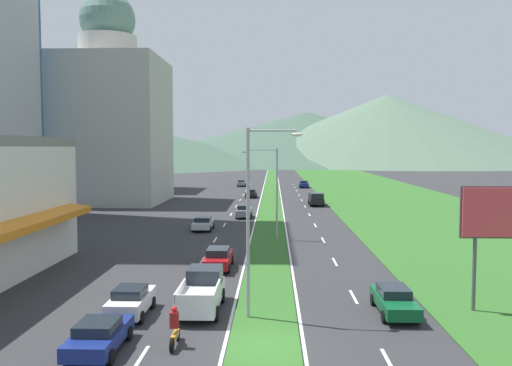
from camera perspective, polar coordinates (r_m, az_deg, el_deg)
The scene contains 49 objects.
ground_plane at distance 23.84m, azimuth 0.89°, elevation -17.57°, with size 600.00×600.00×0.00m, color #2D2D30.
grass_median at distance 82.64m, azimuth 1.62°, elevation -2.12°, with size 3.20×240.00×0.06m, color #2D6023.
grass_verge_right at distance 85.07m, azimuth 15.65°, elevation -2.09°, with size 24.00×240.00×0.06m, color #2D6023.
lane_dash_left_2 at distance 23.20m, azimuth -12.55°, elevation -18.27°, with size 0.16×2.80×0.01m, color silver.
lane_dash_left_3 at distance 31.81m, azimuth -8.28°, elevation -12.04°, with size 0.16×2.80×0.01m, color silver.
lane_dash_left_4 at distance 40.73m, azimuth -5.95°, elevation -8.47°, with size 0.16×2.80×0.01m, color silver.
lane_dash_left_5 at distance 49.79m, azimuth -4.48°, elevation -6.18°, with size 0.16×2.80×0.01m, color silver.
lane_dash_left_6 at distance 58.92m, azimuth -3.47°, elevation -4.60°, with size 0.16×2.80×0.01m, color silver.
lane_dash_left_7 at distance 68.10m, azimuth -2.74°, elevation -3.44°, with size 0.16×2.80×0.01m, color silver.
lane_dash_left_8 at distance 77.32m, azimuth -2.18°, elevation -2.56°, with size 0.16×2.80×0.01m, color silver.
lane_dash_left_9 at distance 86.55m, azimuth -1.74°, elevation -1.86°, with size 0.16×2.80×0.01m, color silver.
lane_dash_left_10 at distance 95.79m, azimuth -1.39°, elevation -1.30°, with size 0.16×2.80×0.01m, color silver.
lane_dash_left_11 at distance 105.05m, azimuth -1.10°, elevation -0.84°, with size 0.16×2.80×0.01m, color silver.
lane_dash_left_12 at distance 114.32m, azimuth -0.86°, elevation -0.45°, with size 0.16×2.80×0.01m, color silver.
lane_dash_left_13 at distance 123.59m, azimuth -0.65°, elevation -0.12°, with size 0.16×2.80×0.01m, color silver.
lane_dash_right_2 at distance 23.04m, azimuth 14.32°, elevation -18.47°, with size 0.16×2.80×0.01m, color silver.
lane_dash_right_3 at distance 31.69m, azimuth 10.63°, elevation -12.13°, with size 0.16×2.80×0.01m, color silver.
lane_dash_right_4 at distance 40.63m, azimuth 8.62°, elevation -8.53°, with size 0.16×2.80×0.01m, color silver.
lane_dash_right_5 at distance 49.71m, azimuth 7.36°, elevation -6.22°, with size 0.16×2.80×0.01m, color silver.
lane_dash_right_6 at distance 58.86m, azimuth 6.50°, elevation -4.63°, with size 0.16×2.80×0.01m, color silver.
lane_dash_right_7 at distance 68.05m, azimuth 5.87°, elevation -3.46°, with size 0.16×2.80×0.01m, color silver.
lane_dash_right_8 at distance 77.27m, azimuth 5.39°, elevation -2.58°, with size 0.16×2.80×0.01m, color silver.
lane_dash_right_9 at distance 86.50m, azimuth 5.02°, elevation -1.88°, with size 0.16×2.80×0.01m, color silver.
lane_dash_right_10 at distance 95.75m, azimuth 4.72°, elevation -1.32°, with size 0.16×2.80×0.01m, color silver.
lane_dash_right_11 at distance 105.01m, azimuth 4.47°, elevation -0.85°, with size 0.16×2.80×0.01m, color silver.
lane_dash_right_12 at distance 114.28m, azimuth 4.26°, elevation -0.46°, with size 0.16×2.80×0.01m, color silver.
lane_dash_right_13 at distance 123.56m, azimuth 4.08°, elevation -0.13°, with size 0.16×2.80×0.01m, color silver.
edge_line_median_left at distance 82.66m, azimuth 0.41°, elevation -2.13°, with size 0.16×240.00×0.01m, color silver.
edge_line_median_right at distance 82.65m, azimuth 2.84°, elevation -2.14°, with size 0.16×240.00×0.01m, color silver.
domed_building at distance 86.28m, azimuth -15.75°, elevation 6.81°, with size 17.03×17.03×33.00m.
midrise_colored at distance 110.81m, azimuth -15.20°, elevation 4.46°, with size 17.14×17.14×20.08m, color #B7B2A8.
hill_far_left at distance 285.05m, azimuth -19.64°, elevation 4.61°, with size 234.28×234.28×26.49m, color #3D5647.
hill_far_center at distance 315.53m, azimuth 5.54°, elevation 5.02°, with size 228.32×228.32×29.69m, color #3D5647.
hill_far_right at distance 293.68m, azimuth 14.14°, elevation 5.74°, with size 190.59×190.59×37.31m, color #516B56.
street_lamp_near at distance 26.31m, azimuth -0.26°, elevation -3.02°, with size 2.82×0.43×9.72m.
street_lamp_mid at distance 49.26m, azimuth 1.84°, elevation -0.36°, with size 3.33×0.44×8.66m.
billboard_roadside at distance 30.41m, azimuth 25.96°, elevation -3.49°, with size 5.09×0.28×6.72m.
car_0 at distance 116.54m, azimuth -1.60°, elevation -0.01°, with size 1.87×4.37×1.42m.
car_1 at distance 24.09m, azimuth -16.80°, elevation -15.66°, with size 2.00×4.33×1.40m.
car_2 at distance 90.59m, azimuth -0.54°, elevation -1.13°, with size 1.97×4.15×1.47m.
car_3 at distance 64.67m, azimuth -1.32°, elevation -3.12°, with size 1.91×4.07×1.61m.
car_4 at distance 55.42m, azimuth -5.81°, elevation -4.40°, with size 1.99×4.44×1.42m.
car_5 at distance 28.95m, azimuth 14.88°, elevation -12.26°, with size 1.87×4.70×1.41m.
car_6 at distance 28.44m, azimuth -13.53°, elevation -12.42°, with size 1.88×4.01×1.54m.
car_7 at distance 113.37m, azimuth 5.25°, elevation -0.11°, with size 1.97×4.79×1.53m.
car_8 at distance 38.01m, azimuth -4.15°, elevation -8.18°, with size 1.91×4.79×1.52m.
pickup_truck_0 at distance 28.80m, azimuth -5.92°, elevation -11.71°, with size 2.18×5.40×2.00m.
pickup_truck_1 at distance 78.52m, azimuth 6.61°, elevation -1.77°, with size 2.18×5.40×2.00m.
motorcycle_rider at distance 23.99m, azimuth -8.89°, elevation -15.58°, with size 0.36×2.00×1.80m.
Camera 1 is at (0.38, -22.17, 8.74)m, focal length 36.55 mm.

